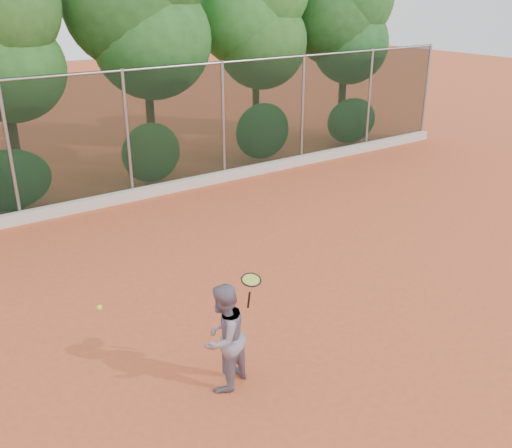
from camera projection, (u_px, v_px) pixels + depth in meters
ground at (287, 303)px, 10.56m from camera, size 80.00×80.00×0.00m
concrete_curb at (135, 194)px, 15.67m from camera, size 24.00×0.20×0.30m
tennis_player at (223, 338)px, 8.07m from camera, size 0.98×0.90×1.64m
chainlink_fence at (127, 132)px, 15.15m from camera, size 24.09×0.09×3.50m
foliage_backdrop at (71, 28)px, 15.39m from camera, size 23.70×3.63×7.55m
tennis_racket at (251, 282)px, 7.94m from camera, size 0.35×0.35×0.55m
tennis_ball_in_flight at (99, 307)px, 6.75m from camera, size 0.06×0.06×0.06m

